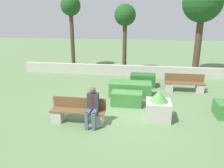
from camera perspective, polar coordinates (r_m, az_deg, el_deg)
name	(u,v)px	position (r m, az deg, el deg)	size (l,w,h in m)	color
ground_plane	(120,109)	(9.00, 1.99, -6.52)	(60.00, 60.00, 0.00)	#607F51
perimeter_wall	(130,70)	(14.13, 4.77, 3.55)	(14.32, 0.30, 0.66)	#B7B2A8
bench_front	(78,113)	(7.88, -8.86, -7.58)	(1.94, 0.48, 0.86)	brown
bench_left_side	(184,85)	(11.59, 18.36, -0.21)	(1.95, 0.49, 0.86)	brown
person_seated_man	(92,105)	(7.44, -5.18, -5.46)	(0.38, 0.64, 1.35)	#515B70
hedge_block_near_right	(143,80)	(11.99, 8.05, 1.03)	(1.32, 0.79, 0.66)	#286028
hedge_block_mid_left	(127,99)	(9.30, 3.87, -3.82)	(1.29, 0.67, 0.58)	#3D7A38
hedge_block_far_right	(130,89)	(10.39, 4.84, -1.34)	(1.95, 0.89, 0.67)	#3D7A38
planter_corner_left	(158,107)	(8.13, 12.00, -5.80)	(0.88, 0.88, 1.10)	#B7B2A8
tree_leftmost	(71,9)	(16.23, -10.73, 18.59)	(1.38, 1.38, 5.08)	#473828
tree_center_left	(125,18)	(14.83, 3.43, 16.88)	(1.40, 1.40, 4.46)	#473828
tree_center_right	(202,4)	(15.54, 22.56, 18.72)	(2.47, 2.47, 5.75)	#473828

